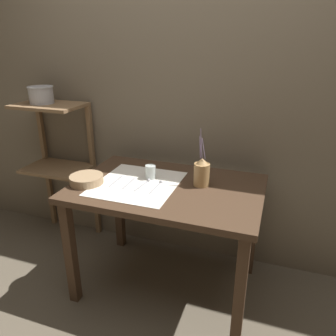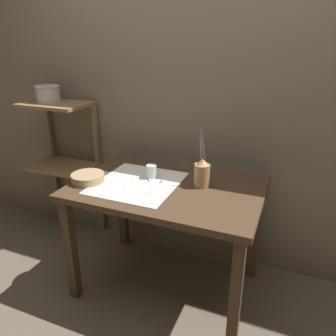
% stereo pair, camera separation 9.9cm
% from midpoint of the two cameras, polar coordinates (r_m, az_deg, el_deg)
% --- Properties ---
extents(ground_plane, '(12.00, 12.00, 0.00)m').
position_cam_midpoint_polar(ground_plane, '(2.49, -1.37, -19.52)').
color(ground_plane, brown).
extents(stone_wall_back, '(7.00, 0.06, 2.40)m').
position_cam_midpoint_polar(stone_wall_back, '(2.39, 2.72, 11.07)').
color(stone_wall_back, '#6B5E4C').
rests_on(stone_wall_back, ground_plane).
extents(wooden_table, '(1.19, 0.79, 0.77)m').
position_cam_midpoint_polar(wooden_table, '(2.11, -1.53, -5.68)').
color(wooden_table, '#422D1E').
rests_on(wooden_table, ground_plane).
extents(wooden_shelf_unit, '(0.52, 0.35, 1.18)m').
position_cam_midpoint_polar(wooden_shelf_unit, '(2.82, -19.61, 3.53)').
color(wooden_shelf_unit, brown).
rests_on(wooden_shelf_unit, ground_plane).
extents(linen_cloth, '(0.51, 0.55, 0.00)m').
position_cam_midpoint_polar(linen_cloth, '(2.10, -6.69, -2.68)').
color(linen_cloth, white).
rests_on(linen_cloth, wooden_table).
extents(pitcher_with_flowers, '(0.10, 0.10, 0.36)m').
position_cam_midpoint_polar(pitcher_with_flowers, '(2.04, 4.52, -0.86)').
color(pitcher_with_flowers, '#A87F4C').
rests_on(pitcher_with_flowers, wooden_table).
extents(wooden_bowl, '(0.21, 0.21, 0.05)m').
position_cam_midpoint_polar(wooden_bowl, '(2.16, -15.28, -1.97)').
color(wooden_bowl, '#9E7F5B').
rests_on(wooden_bowl, wooden_table).
extents(glass_tumbler_near, '(0.07, 0.07, 0.09)m').
position_cam_midpoint_polar(glass_tumbler_near, '(2.15, -4.39, -0.70)').
color(glass_tumbler_near, '#B7C1BC').
rests_on(glass_tumbler_near, wooden_table).
extents(knife_center, '(0.01, 0.17, 0.00)m').
position_cam_midpoint_polar(knife_center, '(2.15, -10.37, -2.27)').
color(knife_center, '#A8A8AD').
rests_on(knife_center, wooden_table).
extents(fork_inner, '(0.01, 0.17, 0.00)m').
position_cam_midpoint_polar(fork_inner, '(2.10, -8.18, -2.68)').
color(fork_inner, '#A8A8AD').
rests_on(fork_inner, wooden_table).
extents(spoon_outer, '(0.04, 0.18, 0.02)m').
position_cam_midpoint_polar(spoon_outer, '(2.10, -5.17, -2.52)').
color(spoon_outer, '#A8A8AD').
rests_on(spoon_outer, wooden_table).
extents(spoon_inner, '(0.03, 0.18, 0.02)m').
position_cam_midpoint_polar(spoon_inner, '(2.07, -2.93, -2.82)').
color(spoon_inner, '#A8A8AD').
rests_on(spoon_inner, wooden_table).
extents(metal_pot_large, '(0.19, 0.19, 0.13)m').
position_cam_midpoint_polar(metal_pot_large, '(2.73, -22.23, 11.77)').
color(metal_pot_large, '#A8A8AD').
rests_on(metal_pot_large, wooden_shelf_unit).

